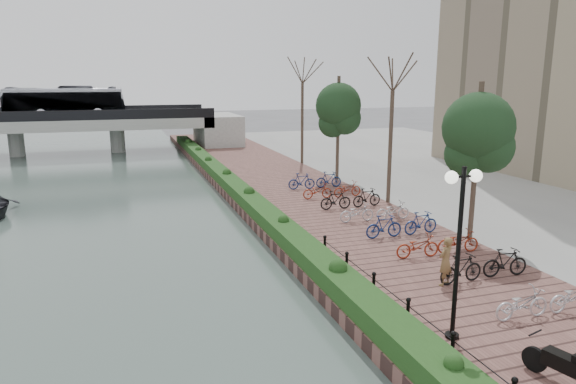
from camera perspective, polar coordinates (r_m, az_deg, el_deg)
name	(u,v)px	position (r m, az deg, el deg)	size (l,w,h in m)	color
promenade	(310,205)	(28.41, 2.47, -1.51)	(8.00, 75.00, 0.50)	brown
inland_pavement	(541,187)	(37.09, 26.28, 0.51)	(24.00, 75.00, 0.50)	gray
hedge	(240,191)	(29.67, -5.39, 0.14)	(1.10, 56.00, 0.60)	#1D3C16
chain_fence	(429,329)	(14.00, 15.35, -14.48)	(0.10, 14.10, 0.70)	black
lamppost	(461,216)	(13.39, 18.66, -2.49)	(1.02, 0.32, 4.52)	black
motorcycle	(563,364)	(13.26, 28.25, -16.49)	(0.49, 1.58, 0.99)	black
pedestrian	(445,261)	(17.51, 17.10, -7.38)	(0.59, 0.39, 1.63)	brown
bicycle_parking	(390,219)	(23.44, 11.26, -2.93)	(2.40, 19.89, 1.00)	silver
street_trees	(425,152)	(25.32, 14.98, 4.29)	(3.20, 37.12, 6.80)	#3D3024
bridge	(25,120)	(54.06, -27.19, 7.13)	(36.00, 10.77, 6.50)	gray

